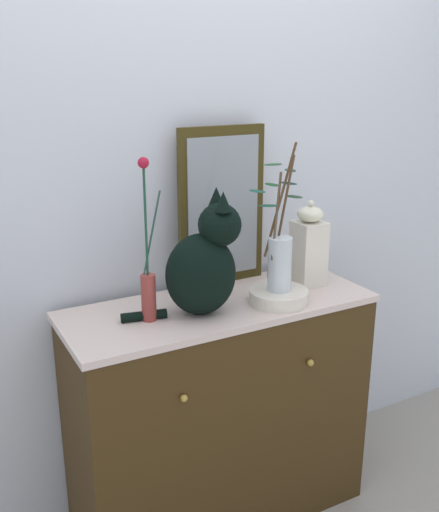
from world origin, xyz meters
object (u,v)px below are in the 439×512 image
vase_slim_green (148,281)px  bowl_porcelain (279,296)px  vase_glass_clear (280,256)px  cat_sitting (204,264)px  mirror_leaning (222,207)px  jar_lidded_porcelain (309,247)px  sideboard (220,412)px

vase_slim_green → bowl_porcelain: bearing=-9.5°
vase_glass_clear → vase_slim_green: bearing=171.0°
cat_sitting → vase_slim_green: (-0.19, 0.04, -0.04)m
mirror_leaning → bowl_porcelain: mirror_leaning is taller
mirror_leaning → cat_sitting: size_ratio=1.40×
jar_lidded_porcelain → vase_slim_green: bearing=-177.8°
bowl_porcelain → mirror_leaning: bearing=104.9°
mirror_leaning → jar_lidded_porcelain: mirror_leaning is taller
cat_sitting → jar_lidded_porcelain: 0.49m
mirror_leaning → vase_glass_clear: bearing=-74.8°
vase_slim_green → mirror_leaning: bearing=28.1°
sideboard → jar_lidded_porcelain: bearing=1.5°
cat_sitting → sideboard: bearing=31.5°
mirror_leaning → vase_glass_clear: size_ratio=1.16×
cat_sitting → vase_glass_clear: bearing=-7.4°
cat_sitting → jar_lidded_porcelain: size_ratio=1.29×
bowl_porcelain → jar_lidded_porcelain: (0.20, 0.10, 0.13)m
bowl_porcelain → jar_lidded_porcelain: jar_lidded_porcelain is taller
sideboard → bowl_porcelain: bearing=-26.0°
mirror_leaning → vase_slim_green: bearing=-151.9°
sideboard → mirror_leaning: size_ratio=1.87×
sideboard → vase_glass_clear: size_ratio=2.16×
mirror_leaning → bowl_porcelain: 0.41m
sideboard → vase_glass_clear: (0.19, -0.09, 0.63)m
bowl_porcelain → vase_glass_clear: 0.15m
vase_slim_green → vase_glass_clear: vase_glass_clear is taller
cat_sitting → mirror_leaning: bearing=50.6°
sideboard → vase_glass_clear: bearing=-25.0°
mirror_leaning → vase_glass_clear: 0.32m
cat_sitting → bowl_porcelain: bearing=-8.2°
mirror_leaning → cat_sitting: bearing=-129.4°
cat_sitting → vase_slim_green: vase_slim_green is taller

